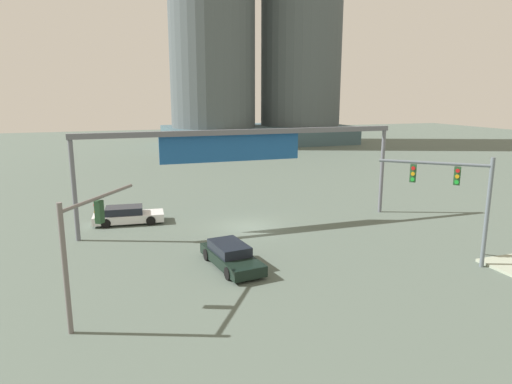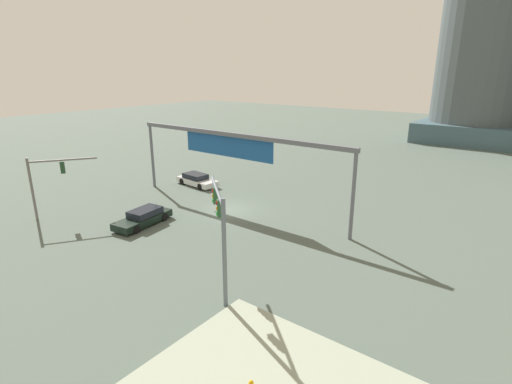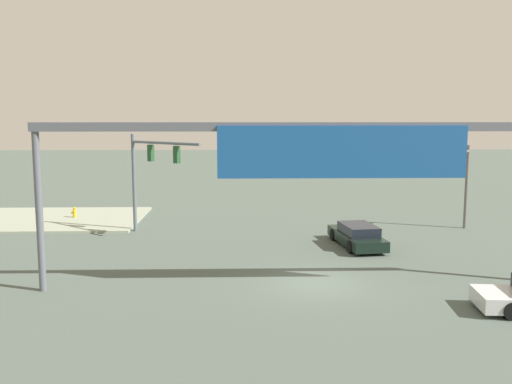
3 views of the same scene
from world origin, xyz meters
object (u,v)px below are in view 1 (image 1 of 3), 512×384
at_px(traffic_signal_opposite_side, 458,190).
at_px(sedan_car_approaching, 128,215).
at_px(traffic_signal_near_corner, 83,235).
at_px(sedan_car_waiting_far, 231,256).

distance_m(traffic_signal_opposite_side, sedan_car_approaching, 21.36).
xyz_separation_m(traffic_signal_near_corner, sedan_car_approaching, (2.33, 13.90, -2.94)).
height_order(traffic_signal_opposite_side, sedan_car_approaching, traffic_signal_opposite_side).
bearing_deg(traffic_signal_near_corner, sedan_car_approaching, 23.59).
xyz_separation_m(traffic_signal_near_corner, traffic_signal_opposite_side, (18.37, 0.24, 0.54)).
bearing_deg(sedan_car_approaching, traffic_signal_near_corner, -94.37).
bearing_deg(traffic_signal_opposite_side, traffic_signal_near_corner, 41.53).
bearing_deg(traffic_signal_near_corner, sedan_car_waiting_far, -29.37).
xyz_separation_m(traffic_signal_opposite_side, sedan_car_approaching, (-16.05, 13.66, -3.47)).
relative_size(sedan_car_approaching, sedan_car_waiting_far, 0.98).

